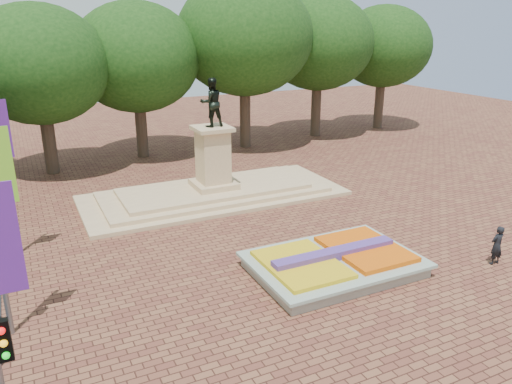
# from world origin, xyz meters

# --- Properties ---
(ground) EXTENTS (90.00, 90.00, 0.00)m
(ground) POSITION_xyz_m (0.00, 0.00, 0.00)
(ground) COLOR brown
(ground) RESTS_ON ground
(flower_bed) EXTENTS (6.30, 4.30, 0.91)m
(flower_bed) POSITION_xyz_m (1.03, -2.00, 0.38)
(flower_bed) COLOR gray
(flower_bed) RESTS_ON ground
(monument) EXTENTS (14.00, 6.00, 6.40)m
(monument) POSITION_xyz_m (0.00, 8.00, 0.88)
(monument) COLOR tan
(monument) RESTS_ON ground
(tree_row_back) EXTENTS (44.80, 8.80, 10.43)m
(tree_row_back) POSITION_xyz_m (2.33, 18.00, 6.67)
(tree_row_back) COLOR #39271F
(tree_row_back) RESTS_ON ground
(pedestrian) EXTENTS (0.59, 0.39, 1.60)m
(pedestrian) POSITION_xyz_m (7.08, -4.25, 0.80)
(pedestrian) COLOR black
(pedestrian) RESTS_ON ground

